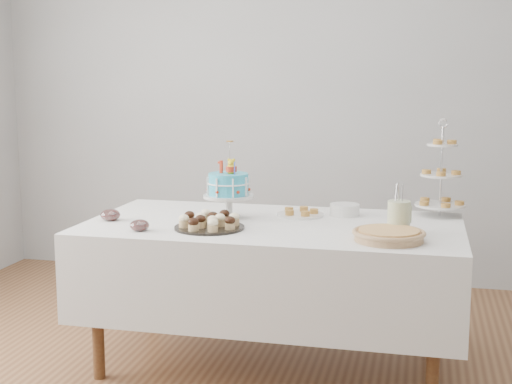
% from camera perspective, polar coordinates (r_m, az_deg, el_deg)
% --- Properties ---
extents(walls, '(5.04, 4.04, 2.70)m').
position_cam_1_polar(walls, '(3.31, 0.30, 6.37)').
color(walls, '#96999B').
rests_on(walls, floor).
extents(table, '(1.92, 1.02, 0.77)m').
position_cam_1_polar(table, '(3.73, 1.34, -5.90)').
color(table, silver).
rests_on(table, floor).
extents(birthday_cake, '(0.27, 0.27, 0.41)m').
position_cam_1_polar(birthday_cake, '(3.78, -2.21, -0.44)').
color(birthday_cake, silver).
rests_on(birthday_cake, table).
extents(cupcake_tray, '(0.35, 0.35, 0.08)m').
position_cam_1_polar(cupcake_tray, '(3.53, -3.75, -2.33)').
color(cupcake_tray, black).
rests_on(cupcake_tray, table).
extents(pie, '(0.33, 0.33, 0.05)m').
position_cam_1_polar(pie, '(3.32, 10.58, -3.36)').
color(pie, tan).
rests_on(pie, table).
extents(tiered_stand, '(0.27, 0.27, 0.52)m').
position_cam_1_polar(tiered_stand, '(3.96, 14.59, 1.27)').
color(tiered_stand, silver).
rests_on(tiered_stand, table).
extents(plate_stack, '(0.16, 0.16, 0.06)m').
position_cam_1_polar(plate_stack, '(3.89, 7.11, -1.42)').
color(plate_stack, silver).
rests_on(plate_stack, table).
extents(pastry_plate, '(0.25, 0.25, 0.04)m').
position_cam_1_polar(pastry_plate, '(3.86, 3.56, -1.67)').
color(pastry_plate, silver).
rests_on(pastry_plate, table).
extents(jam_bowl_a, '(0.10, 0.10, 0.06)m').
position_cam_1_polar(jam_bowl_a, '(3.52, -9.29, -2.66)').
color(jam_bowl_a, silver).
rests_on(jam_bowl_a, table).
extents(jam_bowl_b, '(0.10, 0.10, 0.06)m').
position_cam_1_polar(jam_bowl_b, '(3.80, -11.57, -1.82)').
color(jam_bowl_b, silver).
rests_on(jam_bowl_b, table).
extents(utensil_pitcher, '(0.11, 0.11, 0.24)m').
position_cam_1_polar(utensil_pitcher, '(3.47, 11.36, -1.89)').
color(utensil_pitcher, '#EEE9CD').
rests_on(utensil_pitcher, table).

